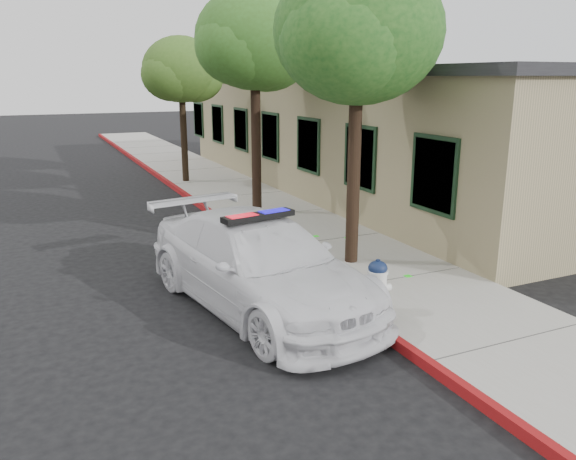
{
  "coord_description": "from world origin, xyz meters",
  "views": [
    {
      "loc": [
        -4.76,
        -8.71,
        3.98
      ],
      "look_at": [
        0.12,
        1.86,
        0.85
      ],
      "focal_mm": 35.59,
      "sensor_mm": 36.0,
      "label": 1
    }
  ],
  "objects_px": {
    "police_car": "(259,264)",
    "street_tree_near": "(359,39)",
    "clapboard_building": "(370,130)",
    "fire_hydrant": "(377,286)",
    "street_tree_far": "(182,73)",
    "street_tree_mid": "(255,44)"
  },
  "relations": [
    {
      "from": "fire_hydrant",
      "to": "street_tree_near",
      "type": "height_order",
      "value": "street_tree_near"
    },
    {
      "from": "police_car",
      "to": "street_tree_far",
      "type": "relative_size",
      "value": 1.11
    },
    {
      "from": "clapboard_building",
      "to": "street_tree_mid",
      "type": "distance_m",
      "value": 6.54
    },
    {
      "from": "fire_hydrant",
      "to": "street_tree_mid",
      "type": "bearing_deg",
      "value": 88.48
    },
    {
      "from": "police_car",
      "to": "street_tree_near",
      "type": "height_order",
      "value": "street_tree_near"
    },
    {
      "from": "clapboard_building",
      "to": "street_tree_near",
      "type": "distance_m",
      "value": 9.69
    },
    {
      "from": "clapboard_building",
      "to": "police_car",
      "type": "distance_m",
      "value": 11.96
    },
    {
      "from": "police_car",
      "to": "fire_hydrant",
      "type": "bearing_deg",
      "value": -50.2
    },
    {
      "from": "police_car",
      "to": "street_tree_mid",
      "type": "relative_size",
      "value": 0.94
    },
    {
      "from": "clapboard_building",
      "to": "police_car",
      "type": "relative_size",
      "value": 3.57
    },
    {
      "from": "street_tree_near",
      "to": "street_tree_far",
      "type": "xyz_separation_m",
      "value": [
        -0.66,
        11.08,
        -0.58
      ]
    },
    {
      "from": "police_car",
      "to": "street_tree_mid",
      "type": "bearing_deg",
      "value": 58.69
    },
    {
      "from": "police_car",
      "to": "street_tree_near",
      "type": "distance_m",
      "value": 4.83
    },
    {
      "from": "street_tree_near",
      "to": "street_tree_mid",
      "type": "distance_m",
      "value": 5.23
    },
    {
      "from": "street_tree_near",
      "to": "street_tree_far",
      "type": "height_order",
      "value": "street_tree_near"
    },
    {
      "from": "fire_hydrant",
      "to": "clapboard_building",
      "type": "bearing_deg",
      "value": 63.42
    },
    {
      "from": "police_car",
      "to": "clapboard_building",
      "type": "bearing_deg",
      "value": 38.26
    },
    {
      "from": "fire_hydrant",
      "to": "street_tree_near",
      "type": "distance_m",
      "value": 4.91
    },
    {
      "from": "fire_hydrant",
      "to": "street_tree_mid",
      "type": "height_order",
      "value": "street_tree_mid"
    },
    {
      "from": "street_tree_near",
      "to": "police_car",
      "type": "bearing_deg",
      "value": -155.76
    },
    {
      "from": "clapboard_building",
      "to": "fire_hydrant",
      "type": "bearing_deg",
      "value": -121.87
    },
    {
      "from": "street_tree_near",
      "to": "street_tree_far",
      "type": "relative_size",
      "value": 1.15
    }
  ]
}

